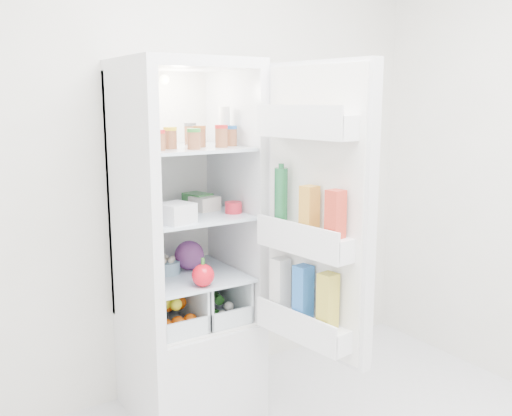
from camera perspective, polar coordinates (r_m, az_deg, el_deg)
room_walls at (r=1.93m, az=14.32°, el=9.89°), size 3.02×3.02×2.61m
refrigerator at (r=2.99m, az=-7.20°, el=-7.74°), size 0.60×0.60×1.80m
shelf_low at (r=2.91m, az=-6.71°, el=-6.68°), size 0.49×0.53×0.01m
shelf_mid at (r=2.84m, az=-6.84°, el=-0.69°), size 0.49×0.53×0.02m
shelf_top at (r=2.79m, az=-6.99°, el=5.97°), size 0.49×0.53×0.02m
crisper_left at (r=2.91m, az=-8.85°, el=-9.48°), size 0.23×0.46×0.22m
crisper_right at (r=3.01m, az=-4.53°, el=-8.69°), size 0.23×0.46×0.22m
condiment_jars at (r=2.73m, az=-6.68°, el=6.93°), size 0.46×0.34×0.08m
squeeze_bottle at (r=2.84m, az=-3.18°, el=8.18°), size 0.06×0.06×0.19m
tub_white at (r=2.61m, az=-8.04°, el=-0.51°), size 0.18×0.18×0.09m
tub_cream at (r=2.90m, az=-5.16°, el=0.46°), size 0.14×0.14×0.07m
tin_red at (r=2.82m, az=-2.28°, el=0.05°), size 0.11×0.11×0.06m
foil_tray at (r=2.90m, az=-11.00°, el=0.05°), size 0.19×0.15×0.04m
tub_green at (r=2.96m, az=-5.87°, el=0.74°), size 0.13×0.16×0.08m
red_cabbage at (r=2.96m, az=-6.69°, el=-4.72°), size 0.15×0.15×0.15m
bell_pepper at (r=2.70m, az=-5.31°, el=-6.72°), size 0.11×0.11×0.11m
mushroom_bowl at (r=2.92m, az=-8.90°, el=-5.89°), size 0.16×0.16×0.06m
citrus_pile at (r=2.88m, az=-8.63°, el=-10.12°), size 0.20×0.31×0.16m
veg_pile at (r=3.02m, az=-4.41°, el=-9.52°), size 0.16×0.30×0.10m
fridge_door at (r=2.53m, az=5.83°, el=-1.08°), size 0.24×0.60×1.30m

